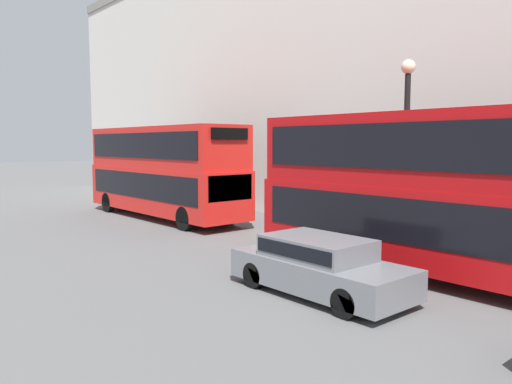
# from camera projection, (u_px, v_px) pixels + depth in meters

# --- Properties ---
(bus_leading) EXTENTS (2.59, 10.31, 4.37)m
(bus_leading) POSITION_uv_depth(u_px,v_px,m) (430.00, 187.00, 13.16)
(bus_leading) COLOR #B20C0F
(bus_leading) RESTS_ON ground
(bus_second_in_queue) EXTENTS (2.59, 10.55, 4.31)m
(bus_second_in_queue) POSITION_uv_depth(u_px,v_px,m) (163.00, 168.00, 23.66)
(bus_second_in_queue) COLOR red
(bus_second_in_queue) RESTS_ON ground
(car_hatchback) EXTENTS (1.85, 4.47, 1.36)m
(car_hatchback) POSITION_uv_depth(u_px,v_px,m) (319.00, 264.00, 11.73)
(car_hatchback) COLOR slate
(car_hatchback) RESTS_ON ground
(street_lamp) EXTENTS (0.44, 0.44, 6.12)m
(street_lamp) POSITION_uv_depth(u_px,v_px,m) (406.00, 135.00, 15.48)
(street_lamp) COLOR black
(street_lamp) RESTS_ON ground
(pedestrian) EXTENTS (0.36, 0.36, 1.83)m
(pedestrian) POSITION_uv_depth(u_px,v_px,m) (303.00, 210.00, 20.41)
(pedestrian) COLOR maroon
(pedestrian) RESTS_ON ground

